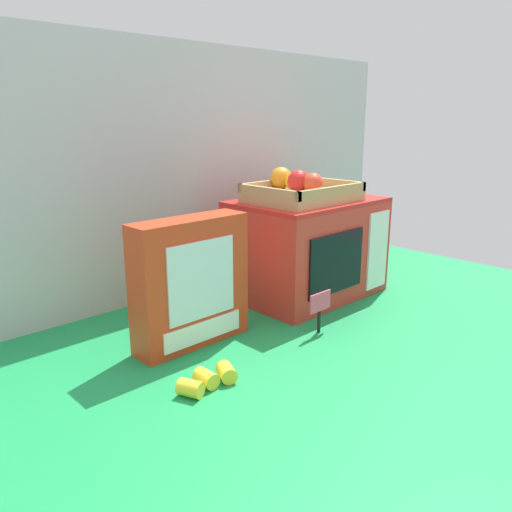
{
  "coord_description": "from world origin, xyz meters",
  "views": [
    {
      "loc": [
        -0.89,
        -0.86,
        0.49
      ],
      "look_at": [
        -0.04,
        0.03,
        0.16
      ],
      "focal_mm": 35.71,
      "sensor_mm": 36.0,
      "label": 1
    }
  ],
  "objects_px": {
    "price_sign": "(320,306)",
    "loose_toy_banana": "(208,379)",
    "loose_toy_apple": "(373,262)",
    "food_groups_crate": "(301,191)",
    "cookie_set_box": "(191,283)",
    "toy_microwave": "(307,248)"
  },
  "relations": [
    {
      "from": "price_sign",
      "to": "loose_toy_banana",
      "type": "height_order",
      "value": "price_sign"
    },
    {
      "from": "loose_toy_banana",
      "to": "price_sign",
      "type": "bearing_deg",
      "value": 2.72
    },
    {
      "from": "price_sign",
      "to": "loose_toy_apple",
      "type": "xyz_separation_m",
      "value": [
        0.51,
        0.19,
        -0.03
      ]
    },
    {
      "from": "food_groups_crate",
      "to": "cookie_set_box",
      "type": "bearing_deg",
      "value": -174.67
    },
    {
      "from": "price_sign",
      "to": "loose_toy_apple",
      "type": "relative_size",
      "value": 1.47
    },
    {
      "from": "toy_microwave",
      "to": "loose_toy_banana",
      "type": "relative_size",
      "value": 3.05
    },
    {
      "from": "toy_microwave",
      "to": "cookie_set_box",
      "type": "bearing_deg",
      "value": -174.57
    },
    {
      "from": "toy_microwave",
      "to": "loose_toy_apple",
      "type": "bearing_deg",
      "value": -2.23
    },
    {
      "from": "cookie_set_box",
      "to": "price_sign",
      "type": "xyz_separation_m",
      "value": [
        0.25,
        -0.16,
        -0.08
      ]
    },
    {
      "from": "toy_microwave",
      "to": "food_groups_crate",
      "type": "height_order",
      "value": "food_groups_crate"
    },
    {
      "from": "food_groups_crate",
      "to": "loose_toy_banana",
      "type": "height_order",
      "value": "food_groups_crate"
    },
    {
      "from": "food_groups_crate",
      "to": "loose_toy_banana",
      "type": "distance_m",
      "value": 0.61
    },
    {
      "from": "loose_toy_apple",
      "to": "price_sign",
      "type": "bearing_deg",
      "value": -159.34
    },
    {
      "from": "food_groups_crate",
      "to": "price_sign",
      "type": "relative_size",
      "value": 2.75
    },
    {
      "from": "price_sign",
      "to": "loose_toy_banana",
      "type": "distance_m",
      "value": 0.35
    },
    {
      "from": "food_groups_crate",
      "to": "price_sign",
      "type": "bearing_deg",
      "value": -126.99
    },
    {
      "from": "cookie_set_box",
      "to": "loose_toy_apple",
      "type": "relative_size",
      "value": 4.2
    },
    {
      "from": "cookie_set_box",
      "to": "loose_toy_banana",
      "type": "relative_size",
      "value": 2.14
    },
    {
      "from": "toy_microwave",
      "to": "food_groups_crate",
      "type": "bearing_deg",
      "value": -173.6
    },
    {
      "from": "price_sign",
      "to": "loose_toy_apple",
      "type": "bearing_deg",
      "value": 20.66
    },
    {
      "from": "food_groups_crate",
      "to": "cookie_set_box",
      "type": "distance_m",
      "value": 0.43
    },
    {
      "from": "food_groups_crate",
      "to": "loose_toy_banana",
      "type": "bearing_deg",
      "value": -156.54
    }
  ]
}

